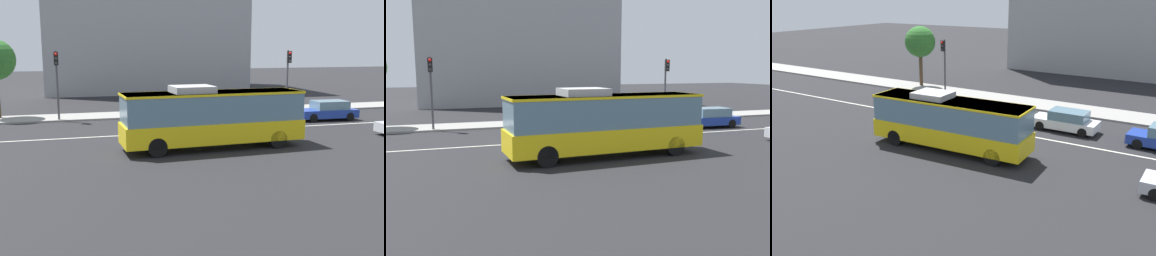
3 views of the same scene
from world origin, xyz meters
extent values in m
plane|color=black|center=(0.00, 0.00, 0.00)|extent=(160.00, 160.00, 0.00)
cube|color=gray|center=(0.00, 8.08, 0.07)|extent=(80.00, 3.36, 0.14)
cube|color=silver|center=(0.00, 0.00, 0.01)|extent=(76.00, 0.16, 0.01)
cube|color=yellow|center=(1.41, -4.80, 0.98)|extent=(10.10, 2.93, 1.10)
cube|color=slate|center=(1.41, -4.80, 2.31)|extent=(9.90, 2.85, 1.58)
cube|color=yellow|center=(1.41, -4.80, 3.04)|extent=(10.00, 2.90, 0.12)
cube|color=#B2B2B2|center=(0.21, -4.85, 3.28)|extent=(2.28, 1.89, 0.36)
cylinder|color=black|center=(4.76, -3.55, 0.50)|extent=(1.01, 0.34, 1.00)
cylinder|color=black|center=(4.85, -5.75, 0.50)|extent=(1.01, 0.34, 1.00)
cylinder|color=black|center=(-2.04, -3.85, 0.50)|extent=(1.01, 0.34, 1.00)
cylinder|color=black|center=(-1.94, -6.04, 0.50)|extent=(1.01, 0.34, 1.00)
cube|color=#1E3899|center=(12.73, 2.05, 0.52)|extent=(4.58, 2.01, 0.60)
cube|color=slate|center=(12.98, 2.03, 1.14)|extent=(2.60, 1.77, 0.64)
cylinder|color=black|center=(11.19, 1.32, 0.32)|extent=(0.65, 0.25, 0.64)
cylinder|color=black|center=(11.27, 2.92, 0.32)|extent=(0.65, 0.25, 0.64)
cylinder|color=black|center=(14.19, 1.18, 0.32)|extent=(0.65, 0.25, 0.64)
cylinder|color=black|center=(14.27, 2.77, 0.32)|extent=(0.65, 0.25, 0.64)
cube|color=white|center=(6.15, 2.49, 0.52)|extent=(4.51, 1.82, 0.60)
cube|color=slate|center=(6.40, 2.49, 1.14)|extent=(2.53, 1.67, 0.64)
cylinder|color=black|center=(4.65, 1.69, 0.32)|extent=(0.64, 0.22, 0.64)
cylinder|color=black|center=(4.66, 3.29, 0.32)|extent=(0.64, 0.22, 0.64)
cylinder|color=black|center=(7.65, 1.68, 0.32)|extent=(0.64, 0.22, 0.64)
cylinder|color=black|center=(7.66, 3.28, 0.32)|extent=(0.64, 0.22, 0.64)
cylinder|color=black|center=(13.25, -3.88, 0.32)|extent=(0.64, 0.22, 0.64)
cylinder|color=#47474C|center=(11.75, 6.68, 2.60)|extent=(0.16, 0.16, 5.20)
cube|color=black|center=(11.73, 6.40, 4.65)|extent=(0.34, 0.30, 0.96)
sphere|color=red|center=(11.72, 6.25, 4.97)|extent=(0.22, 0.22, 0.22)
sphere|color=#2D2D2D|center=(11.72, 6.25, 4.65)|extent=(0.22, 0.22, 0.22)
sphere|color=#2D2D2D|center=(11.72, 6.25, 4.33)|extent=(0.22, 0.22, 0.22)
cylinder|color=#47474C|center=(-6.87, 6.78, 2.60)|extent=(0.16, 0.16, 5.20)
cube|color=black|center=(-6.87, 6.50, 4.65)|extent=(0.33, 0.29, 0.96)
sphere|color=red|center=(-6.86, 6.35, 4.97)|extent=(0.22, 0.22, 0.22)
sphere|color=#2D2D2D|center=(-6.86, 6.35, 4.65)|extent=(0.22, 0.22, 0.22)
sphere|color=#2D2D2D|center=(-6.86, 6.35, 4.33)|extent=(0.22, 0.22, 0.22)
cube|color=#939399|center=(3.42, 30.98, 10.20)|extent=(24.03, 16.12, 20.40)
cube|color=slate|center=(15.39, 30.85, 2.11)|extent=(0.24, 14.27, 1.50)
cube|color=slate|center=(15.39, 30.85, 5.51)|extent=(0.24, 14.27, 1.50)
cube|color=slate|center=(15.39, 30.85, 8.91)|extent=(0.24, 14.27, 1.50)
camera|label=1|loc=(-6.17, -27.76, 5.52)|focal=42.02mm
camera|label=2|loc=(-6.40, -23.06, 4.40)|focal=37.49mm
camera|label=3|loc=(15.03, -25.10, 9.20)|focal=39.49mm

